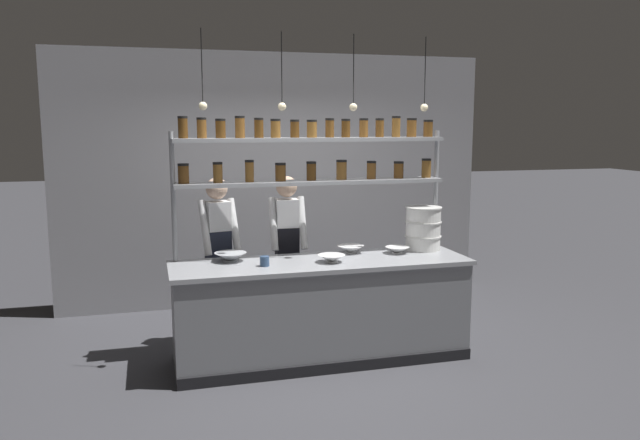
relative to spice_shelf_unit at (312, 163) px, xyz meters
name	(u,v)px	position (x,y,z in m)	size (l,w,h in m)	color
ground_plane	(321,358)	(0.00, -0.33, -1.78)	(40.00, 40.00, 0.00)	#3D3D42
back_wall	(276,180)	(0.00, 1.67, -0.30)	(5.08, 0.12, 2.95)	#939399
prep_counter	(321,310)	(0.00, -0.33, -1.32)	(2.68, 0.76, 0.92)	gray
spice_shelf_unit	(312,163)	(0.00, 0.00, 0.00)	(2.57, 0.28, 2.21)	#999BA0
chef_left	(218,250)	(-0.84, 0.32, -0.84)	(0.40, 0.33, 1.63)	black
chef_center	(287,246)	(-0.16, 0.35, -0.85)	(0.36, 0.29, 1.63)	black
container_stack	(423,228)	(1.09, -0.11, -0.65)	(0.35, 0.35, 0.42)	white
prep_bowl_near_left	(397,250)	(0.78, -0.21, -0.83)	(0.23, 0.23, 0.06)	white
prep_bowl_center_front	(332,259)	(0.07, -0.41, -0.83)	(0.25, 0.25, 0.07)	white
prep_bowl_center_back	(351,249)	(0.36, -0.07, -0.83)	(0.26, 0.26, 0.07)	white
prep_bowl_near_right	(230,257)	(-0.79, -0.14, -0.82)	(0.29, 0.29, 0.08)	#B2B7BC
serving_cup_front	(265,261)	(-0.53, -0.41, -0.82)	(0.08, 0.08, 0.09)	#334C70
pendant_light_row	(319,103)	(-0.02, -0.33, 0.53)	(2.05, 0.07, 0.66)	black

